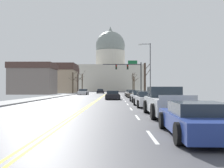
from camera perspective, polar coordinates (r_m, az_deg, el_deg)
ground at (r=37.41m, az=-2.82°, el=-3.27°), size 20.00×180.00×0.20m
signal_gantry at (r=50.64m, az=4.25°, el=3.14°), size 7.91×0.41×7.02m
street_lamp_right at (r=41.89m, az=8.52°, el=4.25°), size 2.04×0.24×8.93m
capitol_building at (r=119.27m, az=-0.38°, el=3.59°), size 29.75×21.66×31.26m
sedan_near_00 at (r=46.31m, az=4.29°, el=-2.12°), size 2.07×4.70×1.21m
sedan_near_01 at (r=39.91m, az=4.91°, el=-2.34°), size 2.24×4.56×1.17m
sedan_near_02 at (r=33.85m, az=0.13°, el=-2.61°), size 2.07×4.34×1.18m
sedan_near_03 at (r=27.50m, az=6.34°, el=-2.95°), size 2.00×4.37×1.24m
sedan_near_04 at (r=20.87m, az=8.21°, el=-3.56°), size 2.16×4.66×1.27m
pickup_truck_near_05 at (r=14.37m, az=12.35°, el=-4.22°), size 2.21×5.42×1.64m
sedan_near_06 at (r=8.66m, az=19.16°, el=-7.81°), size 2.16×4.57×1.11m
sedan_oncoming_00 at (r=56.69m, az=-6.66°, el=-1.86°), size 2.16×4.49×1.29m
sedan_oncoming_01 at (r=70.23m, az=-2.69°, el=-1.68°), size 2.10×4.66×1.24m
flank_building_00 at (r=77.77m, az=-12.33°, el=1.29°), size 11.24×10.37×8.86m
flank_building_01 at (r=63.15m, az=-17.69°, el=1.19°), size 10.37×8.16×7.54m
flank_building_02 at (r=88.38m, az=-11.65°, el=1.01°), size 11.88×6.36×8.81m
bare_tree_00 at (r=46.60m, az=7.62°, el=1.21°), size 1.21×2.10×6.09m
bare_tree_01 at (r=70.72m, az=-7.89°, el=0.27°), size 2.16×2.25×5.69m
bare_tree_02 at (r=84.91m, az=4.87°, el=0.51°), size 1.49×1.58×6.71m
bare_tree_03 at (r=66.11m, az=-9.02°, el=0.36°), size 2.44×1.40×6.00m
bare_tree_04 at (r=80.78m, az=5.15°, el=0.03°), size 2.39×1.51×5.93m
bare_tree_05 at (r=81.63m, az=-6.89°, el=0.37°), size 2.45×1.41×7.10m
pedestrian_00 at (r=40.93m, az=9.45°, el=-1.65°), size 0.35×0.34×1.59m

